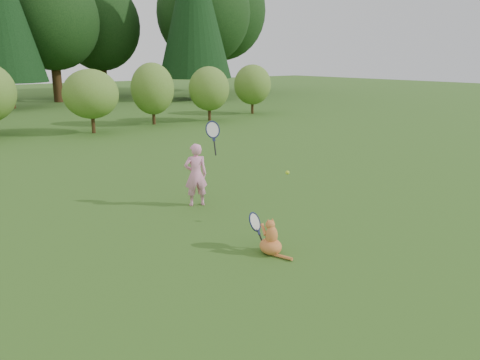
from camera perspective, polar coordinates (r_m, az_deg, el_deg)
ground at (r=8.20m, az=2.35°, el=-6.09°), size 100.00×100.00×0.00m
shrub_row at (r=19.54m, az=-23.40°, el=9.14°), size 28.00×3.00×2.80m
child at (r=9.38m, az=-5.34°, el=0.83°), size 0.76×0.54×1.89m
cat at (r=7.18m, az=3.69°, el=-6.78°), size 0.46×0.83×0.73m
tennis_ball at (r=8.26m, az=5.81°, el=0.91°), size 0.07×0.07×0.07m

